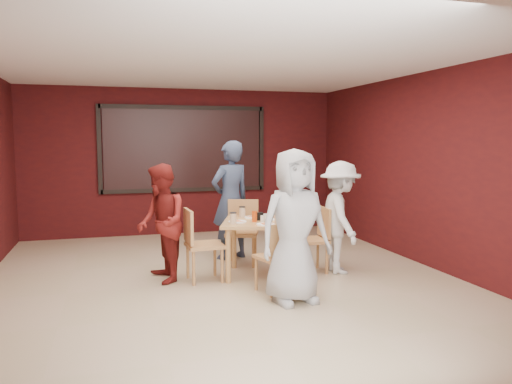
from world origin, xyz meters
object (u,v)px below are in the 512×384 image
object	(u,v)px
diner_back	(231,200)
diner_left	(161,223)
chair_front	(279,253)
diner_front	(295,226)
chair_back	(242,228)
chair_left	(198,241)
dining_table	(259,228)
diner_right	(340,217)
chair_right	(316,235)

from	to	relation	value
diner_back	diner_left	distance (m)	1.53
chair_front	diner_front	size ratio (longest dim) A/B	0.50
chair_back	chair_left	bearing A→B (deg)	-136.18
chair_front	dining_table	bearing A→B (deg)	90.00
diner_right	diner_front	bearing A→B (deg)	142.51
chair_front	diner_right	size ratio (longest dim) A/B	0.56
diner_front	diner_left	bearing A→B (deg)	129.71
diner_front	diner_back	world-z (taller)	diner_back
diner_front	diner_back	xyz separation A→B (m)	(-0.20, 2.23, 0.04)
chair_front	chair_left	world-z (taller)	chair_left
diner_front	dining_table	bearing A→B (deg)	85.56
chair_left	diner_left	world-z (taller)	diner_left
diner_front	diner_right	xyz separation A→B (m)	(1.05, 1.01, -0.10)
chair_front	chair_left	bearing A→B (deg)	136.83
chair_back	diner_back	xyz separation A→B (m)	(-0.09, 0.36, 0.38)
dining_table	diner_back	size ratio (longest dim) A/B	0.66
diner_left	chair_right	bearing A→B (deg)	80.19
dining_table	chair_front	bearing A→B (deg)	-90.00
chair_back	diner_right	xyz separation A→B (m)	(1.16, -0.86, 0.24)
diner_back	diner_left	size ratio (longest dim) A/B	1.19
chair_right	diner_back	xyz separation A→B (m)	(-0.95, 1.10, 0.40)
chair_left	diner_front	distance (m)	1.47
chair_right	diner_right	bearing A→B (deg)	-21.83
chair_left	diner_back	bearing A→B (deg)	58.05
chair_back	chair_left	size ratio (longest dim) A/B	1.00
diner_front	diner_back	bearing A→B (deg)	87.43
dining_table	diner_right	size ratio (longest dim) A/B	0.78
chair_front	diner_front	distance (m)	0.52
chair_front	chair_back	distance (m)	1.53
chair_right	diner_left	world-z (taller)	diner_left
diner_back	diner_left	xyz separation A→B (m)	(-1.15, -0.99, -0.14)
chair_left	chair_right	size ratio (longest dim) A/B	1.05
diner_back	diner_right	world-z (taller)	diner_back
dining_table	diner_front	bearing A→B (deg)	-86.73
dining_table	chair_right	xyz separation A→B (m)	(0.81, -0.02, -0.15)
chair_back	diner_left	xyz separation A→B (m)	(-1.24, -0.63, 0.23)
chair_front	chair_back	world-z (taller)	chair_back
diner_front	diner_left	size ratio (longest dim) A/B	1.13
chair_left	chair_right	world-z (taller)	chair_left
chair_right	diner_right	xyz separation A→B (m)	(0.31, -0.12, 0.26)
chair_front	diner_left	xyz separation A→B (m)	(-1.28, 0.90, 0.28)
chair_right	chair_front	bearing A→B (deg)	-135.70
chair_left	diner_right	bearing A→B (deg)	-3.18
chair_front	diner_back	size ratio (longest dim) A/B	0.47
chair_right	diner_right	size ratio (longest dim) A/B	0.58
chair_front	diner_front	world-z (taller)	diner_front
diner_left	diner_right	size ratio (longest dim) A/B	0.99
chair_right	chair_left	bearing A→B (deg)	-179.48
diner_front	diner_right	bearing A→B (deg)	36.10
chair_right	dining_table	bearing A→B (deg)	178.40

